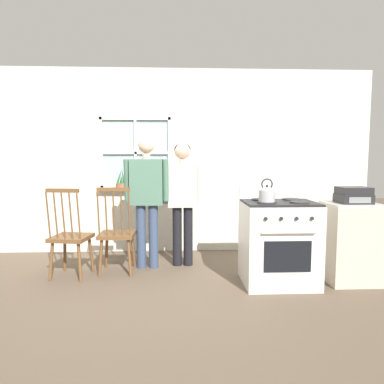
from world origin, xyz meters
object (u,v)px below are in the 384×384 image
object	(u,v)px
chair_near_wall	(117,235)
kettle	(267,194)
person_teen_center	(183,192)
chair_by_window	(70,237)
person_elderly_left	(147,190)
stereo	(353,195)
side_counter	(350,242)
potted_plant	(121,183)
stove	(278,242)

from	to	relation	value
chair_near_wall	kettle	distance (m)	1.86
kettle	person_teen_center	bearing A→B (deg)	136.53
chair_by_window	person_elderly_left	distance (m)	1.06
kettle	chair_near_wall	bearing A→B (deg)	161.14
person_elderly_left	stereo	size ratio (longest dim) A/B	4.85
chair_near_wall	side_counter	distance (m)	2.72
potted_plant	stereo	xyz separation A→B (m)	(2.77, -1.35, -0.04)
stove	stereo	world-z (taller)	stove
person_teen_center	stereo	size ratio (longest dim) A/B	4.68
chair_near_wall	kettle	xyz separation A→B (m)	(1.69, -0.58, 0.55)
kettle	side_counter	xyz separation A→B (m)	(1.01, 0.15, -0.57)
person_elderly_left	kettle	size ratio (longest dim) A/B	6.68
side_counter	potted_plant	bearing A→B (deg)	154.36
potted_plant	stereo	distance (m)	3.08
chair_by_window	person_teen_center	bearing A→B (deg)	-154.28
stove	kettle	xyz separation A→B (m)	(-0.18, -0.13, 0.55)
person_teen_center	stereo	distance (m)	2.01
person_teen_center	chair_near_wall	bearing A→B (deg)	-162.19
kettle	potted_plant	world-z (taller)	potted_plant
chair_by_window	side_counter	world-z (taller)	chair_by_window
stereo	person_elderly_left	bearing A→B (deg)	165.15
chair_by_window	side_counter	bearing A→B (deg)	-175.88
chair_by_window	person_teen_center	world-z (taller)	person_teen_center
chair_by_window	stereo	size ratio (longest dim) A/B	3.12
chair_near_wall	side_counter	world-z (taller)	chair_near_wall
chair_by_window	kettle	xyz separation A→B (m)	(2.20, -0.44, 0.55)
person_teen_center	person_elderly_left	bearing A→B (deg)	-169.58
stove	side_counter	distance (m)	0.83
chair_near_wall	kettle	size ratio (longest dim) A/B	4.30
person_elderly_left	kettle	xyz separation A→B (m)	(1.33, -0.75, 0.03)
kettle	stereo	bearing A→B (deg)	7.42
stereo	person_teen_center	bearing A→B (deg)	159.59
chair_near_wall	chair_by_window	bearing A→B (deg)	15.66
stove	potted_plant	bearing A→B (deg)	145.17
chair_by_window	stereo	world-z (taller)	stereo
kettle	side_counter	distance (m)	1.17
chair_by_window	potted_plant	xyz separation A→B (m)	(0.44, 1.04, 0.56)
person_elderly_left	side_counter	bearing A→B (deg)	-12.38
stove	stereo	bearing A→B (deg)	-0.03
person_teen_center	kettle	size ratio (longest dim) A/B	6.45
person_elderly_left	person_teen_center	xyz separation A→B (m)	(0.45, 0.08, -0.03)
chair_by_window	chair_near_wall	size ratio (longest dim) A/B	1.00
chair_by_window	stove	xyz separation A→B (m)	(2.38, -0.31, 0.00)
stove	stereo	xyz separation A→B (m)	(0.83, -0.00, 0.51)
person_elderly_left	chair_near_wall	bearing A→B (deg)	-151.77
side_counter	stereo	bearing A→B (deg)	-90.00
person_teen_center	kettle	xyz separation A→B (m)	(0.88, -0.83, 0.06)
chair_near_wall	potted_plant	xyz separation A→B (m)	(-0.08, 0.91, 0.56)
chair_near_wall	stove	distance (m)	1.91
chair_near_wall	person_elderly_left	distance (m)	0.66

